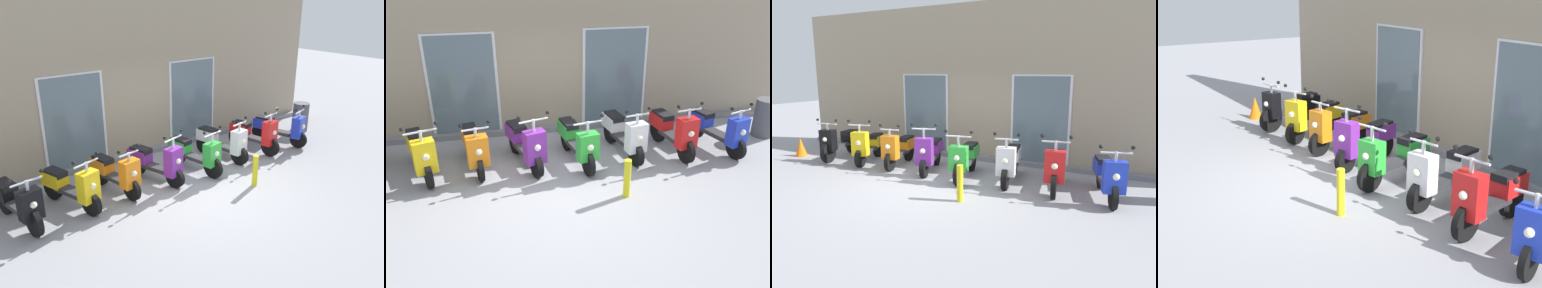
# 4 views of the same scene
# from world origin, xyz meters

# --- Properties ---
(ground_plane) EXTENTS (40.00, 40.00, 0.00)m
(ground_plane) POSITION_xyz_m (0.00, 0.00, 0.00)
(ground_plane) COLOR #939399
(storefront_facade) EXTENTS (12.18, 0.50, 4.13)m
(storefront_facade) POSITION_xyz_m (-0.00, 2.77, 2.00)
(storefront_facade) COLOR gray
(storefront_facade) RESTS_ON ground_plane
(scooter_black) EXTENTS (0.69, 1.66, 1.17)m
(scooter_black) POSITION_xyz_m (-3.47, 1.01, 0.47)
(scooter_black) COLOR black
(scooter_black) RESTS_ON ground_plane
(scooter_yellow) EXTENTS (0.83, 1.56, 1.20)m
(scooter_yellow) POSITION_xyz_m (-2.47, 1.03, 0.46)
(scooter_yellow) COLOR black
(scooter_yellow) RESTS_ON ground_plane
(scooter_orange) EXTENTS (0.64, 1.53, 1.15)m
(scooter_orange) POSITION_xyz_m (-1.50, 1.07, 0.46)
(scooter_orange) COLOR black
(scooter_orange) RESTS_ON ground_plane
(scooter_purple) EXTENTS (0.80, 1.53, 1.25)m
(scooter_purple) POSITION_xyz_m (-0.53, 1.00, 0.47)
(scooter_purple) COLOR black
(scooter_purple) RESTS_ON ground_plane
(scooter_green) EXTENTS (0.69, 1.63, 1.18)m
(scooter_green) POSITION_xyz_m (0.47, 0.91, 0.47)
(scooter_green) COLOR black
(scooter_green) RESTS_ON ground_plane
(scooter_white) EXTENTS (0.65, 1.59, 1.18)m
(scooter_white) POSITION_xyz_m (1.47, 1.08, 0.46)
(scooter_white) COLOR black
(scooter_white) RESTS_ON ground_plane
(scooter_red) EXTENTS (0.64, 1.56, 1.23)m
(scooter_red) POSITION_xyz_m (2.49, 0.97, 0.49)
(scooter_red) COLOR black
(scooter_red) RESTS_ON ground_plane
(scooter_blue) EXTENTS (0.79, 1.58, 1.14)m
(scooter_blue) POSITION_xyz_m (3.46, 0.95, 0.47)
(scooter_blue) COLOR black
(scooter_blue) RESTS_ON ground_plane
(curb_bollard) EXTENTS (0.12, 0.12, 0.70)m
(curb_bollard) POSITION_xyz_m (1.06, -0.47, 0.35)
(curb_bollard) COLOR yellow
(curb_bollard) RESTS_ON ground_plane
(trash_bin) EXTENTS (0.47, 0.47, 0.86)m
(trash_bin) POSITION_xyz_m (4.84, 1.33, 0.43)
(trash_bin) COLOR #4C4C51
(trash_bin) RESTS_ON ground_plane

